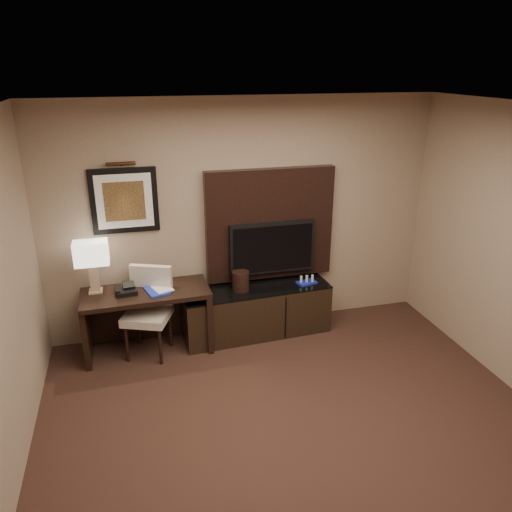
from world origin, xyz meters
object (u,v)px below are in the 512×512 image
object	(u,v)px
tv	(272,247)
desk_phone	(126,289)
desk	(148,321)
desk_chair	(147,315)
credenza	(257,311)
table_lamp	(93,267)
ice_bucket	(241,281)
minibar_tray	(307,280)

from	to	relation	value
tv	desk_phone	bearing A→B (deg)	-173.22
desk	desk_chair	bearing A→B (deg)	-94.63
credenza	table_lamp	xyz separation A→B (m)	(-1.76, 0.07, 0.72)
desk	ice_bucket	bearing A→B (deg)	1.61
tv	ice_bucket	size ratio (longest dim) A/B	4.55
tv	table_lamp	bearing A→B (deg)	-177.95
ice_bucket	minibar_tray	bearing A→B (deg)	-1.97
table_lamp	desk_phone	xyz separation A→B (m)	(0.31, -0.13, -0.23)
desk_chair	table_lamp	size ratio (longest dim) A/B	1.67
desk	table_lamp	size ratio (longest dim) A/B	2.36
ice_bucket	credenza	bearing A→B (deg)	-3.42
desk_chair	tv	bearing A→B (deg)	32.66
minibar_tray	desk_chair	bearing A→B (deg)	-176.52
desk_chair	ice_bucket	bearing A→B (deg)	29.80
table_lamp	ice_bucket	size ratio (longest dim) A/B	2.61
desk_phone	minibar_tray	world-z (taller)	desk_phone
ice_bucket	desk	bearing A→B (deg)	-176.72
ice_bucket	desk_phone	bearing A→B (deg)	-176.84
credenza	desk_phone	bearing A→B (deg)	179.10
tv	desk	bearing A→B (deg)	-172.64
desk	table_lamp	world-z (taller)	table_lamp
ice_bucket	table_lamp	bearing A→B (deg)	177.90
tv	credenza	bearing A→B (deg)	-147.86
tv	desk_chair	xyz separation A→B (m)	(-1.48, -0.27, -0.54)
desk_chair	table_lamp	distance (m)	0.76
tv	desk_chair	bearing A→B (deg)	-169.67
tv	table_lamp	size ratio (longest dim) A/B	1.74
desk_chair	desk_phone	xyz separation A→B (m)	(-0.20, 0.07, 0.30)
desk_chair	ice_bucket	xyz separation A→B (m)	(1.07, 0.14, 0.22)
table_lamp	minibar_tray	xyz separation A→B (m)	(2.37, -0.09, -0.38)
table_lamp	ice_bucket	distance (m)	1.61
table_lamp	desk_phone	bearing A→B (deg)	-22.12
credenza	table_lamp	world-z (taller)	table_lamp
desk_chair	table_lamp	world-z (taller)	table_lamp
desk	desk_phone	size ratio (longest dim) A/B	6.32
desk_phone	minibar_tray	bearing A→B (deg)	-6.16
desk	ice_bucket	world-z (taller)	ice_bucket
desk	desk_chair	xyz separation A→B (m)	(-0.00, -0.08, 0.12)
desk_phone	tv	bearing A→B (deg)	-0.57
desk	credenza	size ratio (longest dim) A/B	0.79
credenza	tv	world-z (taller)	tv
credenza	tv	distance (m)	0.77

